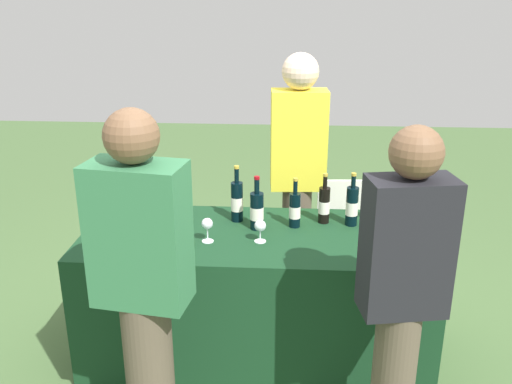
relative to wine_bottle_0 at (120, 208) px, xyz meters
name	(u,v)px	position (x,y,z in m)	size (l,w,h in m)	color
ground_plane	(256,351)	(0.79, -0.07, -0.89)	(12.00, 12.00, 0.00)	#476638
tasting_table	(256,295)	(0.79, -0.07, -0.49)	(1.95, 0.81, 0.78)	#14381E
wine_bottle_0	(120,208)	(0.00, 0.00, 0.00)	(0.07, 0.07, 0.29)	black
wine_bottle_1	(237,201)	(0.66, 0.11, 0.02)	(0.07, 0.07, 0.34)	black
wine_bottle_2	(256,210)	(0.78, 0.00, 0.01)	(0.08, 0.08, 0.31)	black
wine_bottle_3	(295,209)	(1.00, 0.05, 0.00)	(0.07, 0.07, 0.29)	black
wine_bottle_4	(324,205)	(1.17, 0.12, 0.01)	(0.07, 0.07, 0.30)	black
wine_bottle_5	(352,206)	(1.33, 0.09, 0.01)	(0.07, 0.07, 0.32)	black
wine_bottle_6	(386,207)	(1.53, 0.11, 0.01)	(0.07, 0.07, 0.30)	black
wine_glass_0	(154,223)	(0.24, -0.20, 0.00)	(0.08, 0.08, 0.15)	silver
wine_glass_1	(185,228)	(0.42, -0.24, 0.00)	(0.06, 0.06, 0.14)	silver
wine_glass_2	(207,225)	(0.53, -0.19, -0.01)	(0.06, 0.06, 0.14)	silver
wine_glass_3	(260,227)	(0.81, -0.17, -0.02)	(0.06, 0.06, 0.13)	silver
server_pouring	(298,171)	(1.02, 0.54, 0.07)	(0.36, 0.23, 1.71)	brown
guest_0	(143,284)	(0.36, -0.87, 0.01)	(0.43, 0.28, 1.65)	brown
guest_1	(402,291)	(1.45, -0.82, -0.01)	(0.38, 0.25, 1.59)	brown
menu_board	(357,228)	(1.48, 0.98, -0.51)	(0.61, 0.03, 0.75)	white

